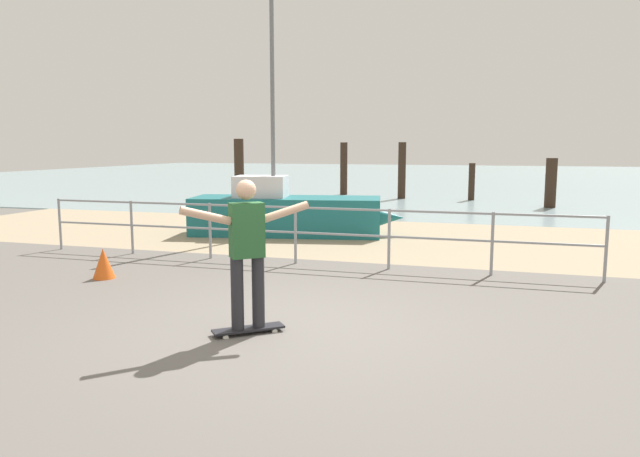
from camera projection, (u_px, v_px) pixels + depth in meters
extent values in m
cube|color=#605B56|center=(246.00, 359.00, 5.84)|extent=(24.00, 10.00, 0.04)
cube|color=tan|center=(389.00, 239.00, 13.43)|extent=(24.00, 6.00, 0.04)
cube|color=#849EA3|center=(463.00, 177.00, 39.97)|extent=(72.00, 50.00, 0.04)
cylinder|color=gray|center=(60.00, 225.00, 11.88)|extent=(0.05, 0.05, 1.05)
cylinder|color=gray|center=(132.00, 228.00, 11.40)|extent=(0.05, 0.05, 1.05)
cylinder|color=gray|center=(210.00, 231.00, 10.92)|extent=(0.05, 0.05, 1.05)
cylinder|color=gray|center=(295.00, 235.00, 10.44)|extent=(0.05, 0.05, 1.05)
cylinder|color=gray|center=(389.00, 240.00, 9.96)|extent=(0.05, 0.05, 1.05)
cylinder|color=gray|center=(492.00, 244.00, 9.48)|extent=(0.05, 0.05, 1.05)
cylinder|color=gray|center=(606.00, 250.00, 9.00)|extent=(0.05, 0.05, 1.05)
cylinder|color=gray|center=(295.00, 208.00, 10.37)|extent=(10.04, 0.04, 0.04)
cylinder|color=gray|center=(295.00, 232.00, 10.43)|extent=(10.04, 0.04, 0.04)
cube|color=#19666B|center=(286.00, 216.00, 13.91)|extent=(4.58, 2.20, 0.90)
cone|color=#19666B|center=(380.00, 217.00, 13.68)|extent=(1.22, 0.96, 0.77)
cylinder|color=slate|center=(272.00, 94.00, 13.55)|extent=(0.10, 0.10, 4.75)
cube|color=silver|center=(261.00, 186.00, 13.88)|extent=(1.35, 1.11, 0.50)
cube|color=black|center=(248.00, 329.00, 6.58)|extent=(0.74, 0.67, 0.02)
cylinder|color=silver|center=(270.00, 327.00, 6.77)|extent=(0.07, 0.06, 0.06)
cylinder|color=silver|center=(275.00, 331.00, 6.62)|extent=(0.07, 0.06, 0.06)
cylinder|color=silver|center=(222.00, 333.00, 6.55)|extent=(0.07, 0.06, 0.06)
cylinder|color=silver|center=(226.00, 338.00, 6.40)|extent=(0.07, 0.06, 0.06)
cylinder|color=#26262B|center=(258.00, 292.00, 6.57)|extent=(0.14, 0.14, 0.80)
cylinder|color=#26262B|center=(237.00, 294.00, 6.47)|extent=(0.14, 0.14, 0.80)
cube|color=#26592D|center=(247.00, 230.00, 6.42)|extent=(0.40, 0.38, 0.60)
sphere|color=tan|center=(246.00, 190.00, 6.36)|extent=(0.22, 0.22, 0.22)
cylinder|color=tan|center=(285.00, 212.00, 6.57)|extent=(0.48, 0.43, 0.23)
cylinder|color=tan|center=(206.00, 216.00, 6.22)|extent=(0.48, 0.43, 0.23)
cylinder|color=#332319|center=(239.00, 171.00, 21.47)|extent=(0.35, 0.35, 2.35)
cylinder|color=#332319|center=(344.00, 169.00, 25.26)|extent=(0.31, 0.31, 2.25)
cylinder|color=#332319|center=(402.00, 171.00, 23.35)|extent=(0.30, 0.30, 2.24)
cylinder|color=#332319|center=(472.00, 182.00, 22.72)|extent=(0.24, 0.24, 1.44)
cylinder|color=#332319|center=(551.00, 183.00, 19.96)|extent=(0.37, 0.37, 1.69)
cone|color=#E55919|center=(104.00, 264.00, 9.29)|extent=(0.36, 0.36, 0.50)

